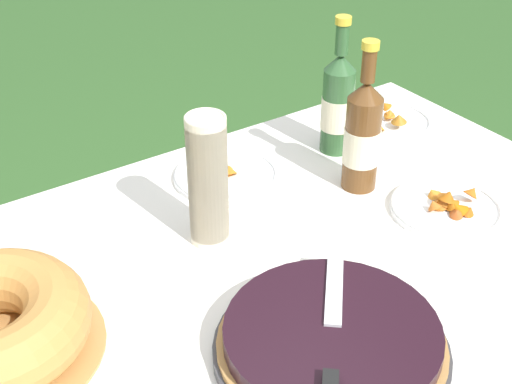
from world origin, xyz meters
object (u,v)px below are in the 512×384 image
(snack_plate_right, at_px, (226,175))
(cider_bottle_amber, at_px, (362,135))
(berry_tart, at_px, (331,342))
(serving_knife, at_px, (332,339))
(snack_plate_near, at_px, (447,207))
(cup_stack, at_px, (208,181))
(snack_plate_left, at_px, (386,121))
(cider_bottle_green, at_px, (338,103))

(snack_plate_right, bearing_deg, cider_bottle_amber, -39.94)
(berry_tart, height_order, snack_plate_right, berry_tart)
(serving_knife, relative_size, snack_plate_near, 1.36)
(serving_knife, bearing_deg, cup_stack, 37.72)
(serving_knife, relative_size, snack_plate_left, 1.35)
(cider_bottle_green, bearing_deg, serving_knife, -130.26)
(cup_stack, bearing_deg, snack_plate_right, 49.78)
(berry_tart, distance_m, cider_bottle_green, 0.64)
(cider_bottle_amber, height_order, snack_plate_right, cider_bottle_amber)
(serving_knife, height_order, snack_plate_left, serving_knife)
(cider_bottle_green, height_order, snack_plate_right, cider_bottle_green)
(snack_plate_right, bearing_deg, berry_tart, -105.34)
(serving_knife, height_order, snack_plate_near, serving_knife)
(snack_plate_left, bearing_deg, cup_stack, -165.08)
(serving_knife, xyz_separation_m, snack_plate_near, (0.45, 0.19, -0.05))
(serving_knife, relative_size, cider_bottle_amber, 0.95)
(snack_plate_left, bearing_deg, serving_knife, -138.77)
(snack_plate_left, bearing_deg, cider_bottle_green, -172.62)
(snack_plate_right, bearing_deg, snack_plate_left, -1.09)
(cup_stack, relative_size, cider_bottle_green, 0.82)
(cider_bottle_green, height_order, snack_plate_left, cider_bottle_green)
(cider_bottle_green, height_order, cider_bottle_amber, cider_bottle_amber)
(cider_bottle_green, bearing_deg, snack_plate_right, 173.40)
(cider_bottle_amber, relative_size, snack_plate_near, 1.43)
(serving_knife, relative_size, cup_stack, 1.17)
(snack_plate_near, bearing_deg, berry_tart, -158.45)
(berry_tart, bearing_deg, cider_bottle_amber, 43.99)
(cup_stack, xyz_separation_m, snack_plate_left, (0.58, 0.16, -0.12))
(serving_knife, distance_m, cider_bottle_amber, 0.52)
(snack_plate_near, height_order, snack_plate_left, snack_plate_near)
(berry_tart, xyz_separation_m, snack_plate_near, (0.43, 0.17, -0.02))
(snack_plate_near, bearing_deg, cup_stack, 156.83)
(cup_stack, distance_m, snack_plate_right, 0.24)
(cup_stack, height_order, cider_bottle_green, cider_bottle_green)
(snack_plate_near, height_order, snack_plate_right, snack_plate_near)
(serving_knife, relative_size, snack_plate_right, 1.34)
(cider_bottle_green, relative_size, snack_plate_left, 1.39)
(berry_tart, distance_m, snack_plate_left, 0.78)
(berry_tart, distance_m, snack_plate_right, 0.54)
(cup_stack, xyz_separation_m, snack_plate_near, (0.43, -0.18, -0.11))
(snack_plate_left, bearing_deg, snack_plate_near, -114.61)
(cider_bottle_amber, relative_size, snack_plate_right, 1.41)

